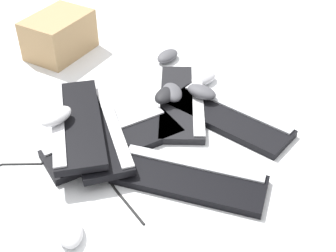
{
  "coord_description": "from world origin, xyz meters",
  "views": [
    {
      "loc": [
        0.03,
        1.22,
        0.96
      ],
      "look_at": [
        0.01,
        0.05,
        0.04
      ],
      "focal_mm": 50.0,
      "sensor_mm": 36.0,
      "label": 1
    }
  ],
  "objects": [
    {
      "name": "mouse_5",
      "position": [
        0.35,
        0.08,
        0.11
      ],
      "size": [
        0.12,
        0.13,
        0.04
      ],
      "primitive_type": "ellipsoid",
      "rotation": [
        0.0,
        0.0,
        4.04
      ],
      "color": "silver",
      "rests_on": "keyboard_5"
    },
    {
      "name": "mouse_0",
      "position": [
        -0.01,
        -0.13,
        0.05
      ],
      "size": [
        0.09,
        0.12,
        0.04
      ],
      "primitive_type": "ellipsoid",
      "rotation": [
        0.0,
        0.0,
        1.77
      ],
      "color": "#4C4C51",
      "rests_on": "keyboard_3"
    },
    {
      "name": "keyboard_5",
      "position": [
        0.29,
        0.07,
        0.07
      ],
      "size": [
        0.23,
        0.46,
        0.03
      ],
      "color": "black",
      "rests_on": "keyboard_4"
    },
    {
      "name": "mouse_6",
      "position": [
        -0.11,
        -0.13,
        0.05
      ],
      "size": [
        0.13,
        0.12,
        0.04
      ],
      "primitive_type": "ellipsoid",
      "rotation": [
        0.0,
        0.0,
        2.49
      ],
      "color": "#4C4C51",
      "rests_on": "keyboard_3"
    },
    {
      "name": "keyboard_3",
      "position": [
        -0.05,
        -0.13,
        0.01
      ],
      "size": [
        0.17,
        0.45,
        0.03
      ],
      "color": "black",
      "rests_on": "ground"
    },
    {
      "name": "mouse_2",
      "position": [
        -0.13,
        -0.27,
        0.02
      ],
      "size": [
        0.13,
        0.12,
        0.04
      ],
      "primitive_type": "ellipsoid",
      "rotation": [
        0.0,
        0.0,
        0.68
      ],
      "color": "#B7B7BC",
      "rests_on": "ground"
    },
    {
      "name": "keyboard_0",
      "position": [
        0.18,
        0.09,
        0.01
      ],
      "size": [
        0.46,
        0.35,
        0.03
      ],
      "color": "black",
      "rests_on": "ground"
    },
    {
      "name": "mouse_1",
      "position": [
        0.26,
        0.45,
        0.02
      ],
      "size": [
        0.09,
        0.12,
        0.04
      ],
      "primitive_type": "ellipsoid",
      "rotation": [
        0.0,
        0.0,
        1.82
      ],
      "color": "silver",
      "rests_on": "ground"
    },
    {
      "name": "keyboard_4",
      "position": [
        0.23,
        0.07,
        0.04
      ],
      "size": [
        0.27,
        0.46,
        0.03
      ],
      "color": "black",
      "rests_on": "keyboard_0"
    },
    {
      "name": "cable_0",
      "position": [
        0.32,
        0.2,
        0.0
      ],
      "size": [
        0.56,
        0.35,
        0.01
      ],
      "color": "black",
      "rests_on": "ground"
    },
    {
      "name": "mouse_4",
      "position": [
        -0.0,
        -0.44,
        0.02
      ],
      "size": [
        0.12,
        0.13,
        0.04
      ],
      "primitive_type": "ellipsoid",
      "rotation": [
        0.0,
        0.0,
        0.96
      ],
      "color": "#4C4C51",
      "rests_on": "ground"
    },
    {
      "name": "keyboard_1",
      "position": [
        -0.05,
        0.26,
        0.01
      ],
      "size": [
        0.46,
        0.29,
        0.03
      ],
      "color": "black",
      "rests_on": "ground"
    },
    {
      "name": "keyboard_2",
      "position": [
        -0.2,
        -0.03,
        0.01
      ],
      "size": [
        0.43,
        0.4,
        0.03
      ],
      "color": "black",
      "rests_on": "ground"
    },
    {
      "name": "cardboard_box",
      "position": [
        0.44,
        -0.51,
        0.08
      ],
      "size": [
        0.3,
        0.32,
        0.16
      ],
      "primitive_type": "cube",
      "rotation": [
        0.0,
        0.0,
        4.16
      ],
      "color": "tan",
      "rests_on": "ground"
    },
    {
      "name": "ground_plane",
      "position": [
        0.0,
        0.0,
        0.0
      ],
      "size": [
        3.2,
        3.2,
        0.0
      ],
      "primitive_type": "plane",
      "color": "white"
    },
    {
      "name": "mouse_3",
      "position": [
        0.01,
        -0.12,
        0.05
      ],
      "size": [
        0.11,
        0.13,
        0.04
      ],
      "primitive_type": "ellipsoid",
      "rotation": [
        0.0,
        0.0,
        1.02
      ],
      "color": "black",
      "rests_on": "keyboard_3"
    }
  ]
}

